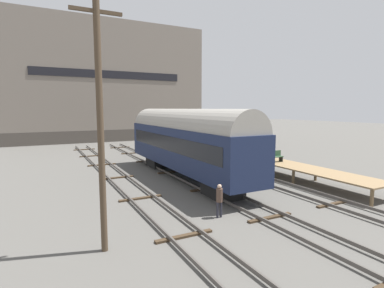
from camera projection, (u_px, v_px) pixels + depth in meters
The scene contains 11 objects.
ground_plane at pixel (234, 202), 17.33m from camera, with size 200.00×200.00×0.00m, color #56544F.
track_left at pixel (159, 212), 15.19m from camera, with size 2.60×60.00×0.26m.
track_middle at pixel (234, 199), 17.31m from camera, with size 2.60×60.00×0.26m.
track_right at pixel (294, 189), 19.44m from camera, with size 2.60×60.00×0.26m.
train_car_navy at pixel (184, 139), 22.83m from camera, with size 2.97×16.60×5.35m.
train_car_green at pixel (198, 132), 30.69m from camera, with size 3.05×18.18×5.29m.
station_platform at pixel (305, 169), 21.81m from camera, with size 2.57×11.64×1.09m.
bench at pixel (275, 156), 24.05m from camera, with size 1.40×0.40×0.91m.
person_worker at pixel (219, 198), 14.71m from camera, with size 0.32×0.32×1.69m.
utility_pole at pixel (100, 116), 10.78m from camera, with size 1.80×0.24×9.92m.
warehouse_building at pixel (103, 84), 53.09m from camera, with size 32.90×13.17×19.45m.
Camera 1 is at (-9.89, -13.82, 5.38)m, focal length 28.00 mm.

